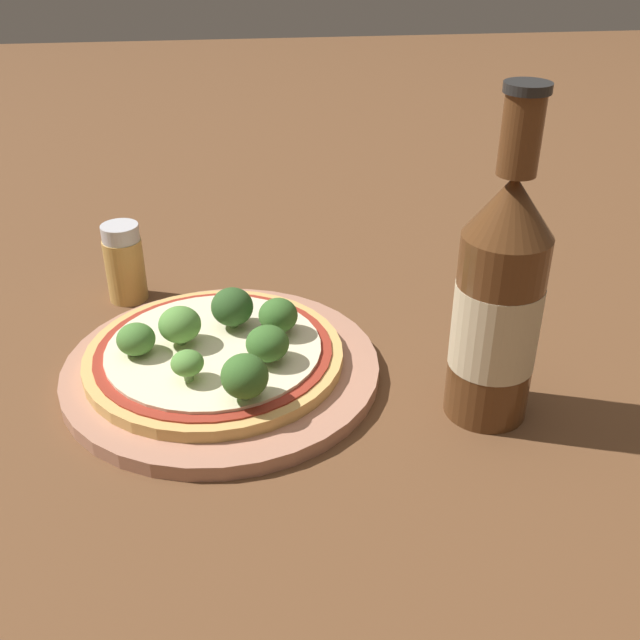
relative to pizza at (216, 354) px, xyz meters
name	(u,v)px	position (x,y,z in m)	size (l,w,h in m)	color
ground_plane	(245,361)	(0.02, 0.01, -0.02)	(3.00, 3.00, 0.00)	brown
plate	(223,369)	(0.01, 0.00, -0.01)	(0.25, 0.25, 0.01)	tan
pizza	(216,354)	(0.00, 0.00, 0.00)	(0.20, 0.20, 0.01)	tan
broccoli_floret_0	(138,339)	(-0.06, 0.00, 0.02)	(0.03, 0.03, 0.02)	#7A9E5B
broccoli_floret_1	(189,363)	(-0.02, -0.04, 0.02)	(0.02, 0.02, 0.02)	#7A9E5B
broccoli_floret_2	(181,325)	(-0.03, 0.01, 0.02)	(0.03, 0.03, 0.03)	#7A9E5B
broccoli_floret_3	(242,377)	(0.02, -0.07, 0.03)	(0.03, 0.03, 0.03)	#7A9E5B
broccoli_floret_4	(280,316)	(0.05, 0.01, 0.02)	(0.03, 0.03, 0.03)	#7A9E5B
broccoli_floret_5	(234,307)	(0.02, 0.03, 0.03)	(0.03, 0.03, 0.03)	#7A9E5B
broccoli_floret_6	(269,344)	(0.04, -0.03, 0.02)	(0.03, 0.03, 0.03)	#7A9E5B
beer_bottle	(500,302)	(0.20, -0.07, 0.07)	(0.06, 0.06, 0.24)	#563319
pepper_shaker	(126,263)	(-0.08, 0.14, 0.02)	(0.04, 0.04, 0.07)	tan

